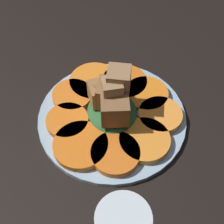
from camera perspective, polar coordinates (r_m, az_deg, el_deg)
table_slab at (r=59.85cm, az=0.00°, el=-1.79°), size 120.00×120.00×2.00cm
plate at (r=58.62cm, az=0.00°, el=-0.93°), size 27.62×27.62×1.05cm
carrot_slice_0 at (r=58.02cm, az=8.79°, el=-0.58°), size 8.11×8.11×1.31cm
carrot_slice_1 at (r=60.84cm, az=6.27°, el=3.23°), size 8.48×8.48×1.31cm
carrot_slice_2 at (r=62.61cm, az=2.28°, el=5.43°), size 9.00×9.00×1.31cm
carrot_slice_3 at (r=62.77cm, az=-3.29°, el=5.53°), size 9.81×9.81×1.31cm
carrot_slice_4 at (r=60.77cm, az=-7.25°, el=3.00°), size 7.75×7.75×1.31cm
carrot_slice_5 at (r=57.17cm, az=-8.18°, el=-1.61°), size 7.74×7.74×1.31cm
carrot_slice_6 at (r=54.02cm, az=-5.75°, el=-6.07°), size 9.54×9.54×1.31cm
carrot_slice_7 at (r=52.94cm, az=0.63°, el=-7.61°), size 8.39×8.39×1.31cm
carrot_slice_8 at (r=54.58cm, az=5.96°, el=-5.16°), size 8.95×8.95×1.31cm
center_pile at (r=55.15cm, az=-0.10°, el=2.08°), size 10.06×9.05×10.22cm
fork at (r=58.58cm, az=4.56°, el=0.05°), size 17.98×8.35×0.40cm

